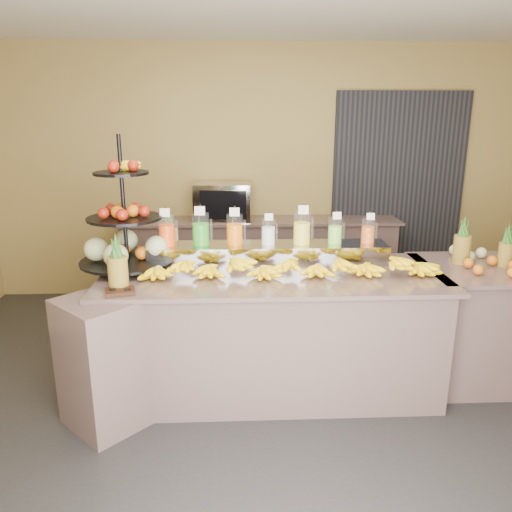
{
  "coord_description": "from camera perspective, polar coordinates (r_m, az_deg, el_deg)",
  "views": [
    {
      "loc": [
        -0.28,
        -3.17,
        2.06
      ],
      "look_at": [
        -0.12,
        0.3,
        1.06
      ],
      "focal_mm": 35.0,
      "sensor_mm": 36.0,
      "label": 1
    }
  ],
  "objects": [
    {
      "name": "ground",
      "position": [
        3.79,
        2.15,
        -16.95
      ],
      "size": [
        6.0,
        6.0,
        0.0
      ],
      "primitive_type": "plane",
      "color": "black",
      "rests_on": "ground"
    },
    {
      "name": "room_envelope",
      "position": [
        3.98,
        4.26,
        13.31
      ],
      "size": [
        6.04,
        5.02,
        2.82
      ],
      "color": "olive",
      "rests_on": "ground"
    },
    {
      "name": "buffet_counter",
      "position": [
        3.78,
        0.14,
        -8.92
      ],
      "size": [
        2.75,
        1.25,
        0.93
      ],
      "color": "gray",
      "rests_on": "ground"
    },
    {
      "name": "right_counter",
      "position": [
        4.38,
        24.71,
        -6.88
      ],
      "size": [
        1.08,
        0.88,
        0.93
      ],
      "color": "gray",
      "rests_on": "ground"
    },
    {
      "name": "back_ledge",
      "position": [
        5.65,
        0.37,
        -0.38
      ],
      "size": [
        3.1,
        0.55,
        0.93
      ],
      "color": "gray",
      "rests_on": "ground"
    },
    {
      "name": "pitcher_tray",
      "position": [
        3.9,
        1.4,
        0.31
      ],
      "size": [
        1.85,
        0.3,
        0.15
      ],
      "primitive_type": "cube",
      "color": "gray",
      "rests_on": "buffet_counter"
    },
    {
      "name": "juice_pitcher_orange_a",
      "position": [
        3.88,
        -10.16,
        2.72
      ],
      "size": [
        0.13,
        0.13,
        0.31
      ],
      "color": "silver",
      "rests_on": "pitcher_tray"
    },
    {
      "name": "juice_pitcher_green",
      "position": [
        3.86,
        -6.33,
        2.85
      ],
      "size": [
        0.13,
        0.14,
        0.32
      ],
      "color": "silver",
      "rests_on": "pitcher_tray"
    },
    {
      "name": "juice_pitcher_orange_b",
      "position": [
        3.85,
        -2.45,
        2.84
      ],
      "size": [
        0.13,
        0.13,
        0.31
      ],
      "color": "silver",
      "rests_on": "pitcher_tray"
    },
    {
      "name": "juice_pitcher_milk",
      "position": [
        3.86,
        1.42,
        2.64
      ],
      "size": [
        0.11,
        0.11,
        0.26
      ],
      "color": "silver",
      "rests_on": "pitcher_tray"
    },
    {
      "name": "juice_pitcher_lemon",
      "position": [
        3.88,
        5.25,
        2.98
      ],
      "size": [
        0.13,
        0.14,
        0.32
      ],
      "color": "silver",
      "rests_on": "pitcher_tray"
    },
    {
      "name": "juice_pitcher_lime",
      "position": [
        3.93,
        9.01,
        2.72
      ],
      "size": [
        0.11,
        0.11,
        0.27
      ],
      "color": "silver",
      "rests_on": "pitcher_tray"
    },
    {
      "name": "juice_pitcher_orange_c",
      "position": [
        3.99,
        12.67,
        2.67
      ],
      "size": [
        0.11,
        0.11,
        0.26
      ],
      "color": "silver",
      "rests_on": "pitcher_tray"
    },
    {
      "name": "banana_heap",
      "position": [
        3.6,
        3.78,
        -0.95
      ],
      "size": [
        2.15,
        0.19,
        0.18
      ],
      "color": "yellow",
      "rests_on": "buffet_counter"
    },
    {
      "name": "fruit_stand",
      "position": [
        3.84,
        -13.92,
        2.24
      ],
      "size": [
        0.81,
        0.81,
        0.99
      ],
      "rotation": [
        0.0,
        0.0,
        -0.16
      ],
      "color": "black",
      "rests_on": "buffet_counter"
    },
    {
      "name": "condiment_caddy",
      "position": [
        3.36,
        -15.26,
        -3.95
      ],
      "size": [
        0.21,
        0.18,
        0.03
      ],
      "primitive_type": "cube",
      "rotation": [
        0.0,
        0.0,
        0.23
      ],
      "color": "black",
      "rests_on": "buffet_counter"
    },
    {
      "name": "pineapple_left_a",
      "position": [
        3.41,
        -15.52,
        -1.42
      ],
      "size": [
        0.13,
        0.13,
        0.38
      ],
      "rotation": [
        0.0,
        0.0,
        -0.38
      ],
      "color": "brown",
      "rests_on": "buffet_counter"
    },
    {
      "name": "pineapple_left_b",
      "position": [
        4.05,
        -9.8,
        1.76
      ],
      "size": [
        0.13,
        0.13,
        0.4
      ],
      "rotation": [
        0.0,
        0.0,
        0.07
      ],
      "color": "brown",
      "rests_on": "buffet_counter"
    },
    {
      "name": "right_fruit_pile",
      "position": [
        4.14,
        24.83,
        -0.34
      ],
      "size": [
        0.42,
        0.4,
        0.22
      ],
      "color": "brown",
      "rests_on": "right_counter"
    },
    {
      "name": "oven_warmer",
      "position": [
        5.5,
        -3.74,
        6.25
      ],
      "size": [
        0.64,
        0.48,
        0.41
      ],
      "primitive_type": "cube",
      "rotation": [
        0.0,
        0.0,
        -0.08
      ],
      "color": "gray",
      "rests_on": "back_ledge"
    }
  ]
}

